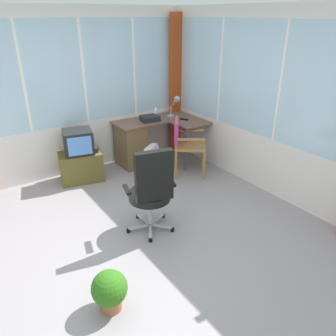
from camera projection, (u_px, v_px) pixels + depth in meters
name	position (u px, v px, depth m)	size (l,w,h in m)	color
ground	(136.00, 246.00, 3.82)	(5.44, 5.54, 0.06)	gray
north_window_panel	(57.00, 97.00, 4.99)	(4.44, 0.07, 2.53)	silver
east_window_panel	(279.00, 108.00, 4.43)	(0.07, 4.54, 2.53)	silver
curtain_corner	(176.00, 86.00, 6.00)	(0.24, 0.07, 2.43)	#AC411A
desk	(136.00, 142.00, 5.66)	(1.40, 1.03, 0.75)	brown
desk_lamp	(176.00, 103.00, 5.77)	(0.23, 0.20, 0.37)	#B2B7BC
tv_remote	(184.00, 119.00, 5.66)	(0.04, 0.15, 0.02)	black
spray_bottle	(156.00, 113.00, 5.69)	(0.06, 0.06, 0.22)	white
paper_tray	(150.00, 118.00, 5.60)	(0.30, 0.23, 0.09)	#212229
wooden_armchair	(183.00, 139.00, 5.24)	(0.67, 0.67, 0.92)	#9C703C
office_chair	(152.00, 188.00, 3.77)	(0.63, 0.58, 1.09)	#B7B7BF
tv_on_stand	(80.00, 158.00, 5.14)	(0.73, 0.58, 0.82)	brown
space_heater	(152.00, 164.00, 5.10)	(0.36, 0.31, 0.61)	silver
potted_plant	(110.00, 290.00, 2.89)	(0.32, 0.32, 0.40)	#9D5D39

